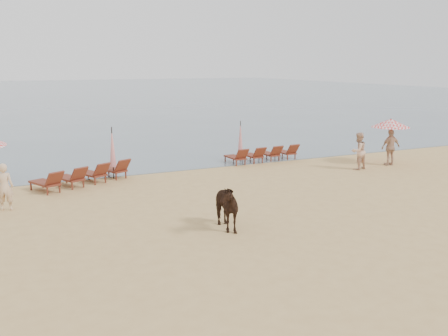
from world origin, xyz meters
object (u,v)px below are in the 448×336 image
at_px(lounger_cluster_left, 83,175).
at_px(umbrella_closed_right, 240,136).
at_px(beachgoer_left, 4,187).
at_px(umbrella_open_right, 391,123).
at_px(beachgoer_right_b, 391,147).
at_px(umbrella_closed_left, 112,147).
at_px(cow, 222,206).
at_px(beachgoer_right_a, 358,151).
at_px(lounger_cluster_right, 263,154).

xyz_separation_m(lounger_cluster_left, umbrella_closed_right, (8.28, 1.85, 0.86)).
bearing_deg(beachgoer_left, umbrella_closed_right, -144.27).
bearing_deg(umbrella_open_right, beachgoer_right_b, -141.90).
distance_m(umbrella_closed_left, umbrella_closed_right, 7.02).
distance_m(lounger_cluster_left, umbrella_closed_right, 8.53).
relative_size(umbrella_closed_left, beachgoer_left, 1.39).
relative_size(umbrella_closed_right, cow, 1.20).
bearing_deg(beachgoer_right_a, beachgoer_left, -9.27).
height_order(umbrella_closed_left, cow, umbrella_closed_left).
bearing_deg(umbrella_closed_right, cow, -119.67).
distance_m(lounger_cluster_right, beachgoer_left, 12.97).
bearing_deg(umbrella_closed_left, umbrella_closed_right, 10.62).
xyz_separation_m(umbrella_open_right, umbrella_closed_left, (-13.40, 2.48, -0.65)).
bearing_deg(umbrella_open_right, beachgoer_left, 163.44).
height_order(lounger_cluster_left, cow, cow).
bearing_deg(umbrella_open_right, umbrella_closed_right, 131.05).
height_order(umbrella_closed_left, beachgoer_right_a, umbrella_closed_left).
height_order(lounger_cluster_right, umbrella_closed_right, umbrella_closed_right).
height_order(umbrella_closed_right, beachgoer_right_a, umbrella_closed_right).
height_order(umbrella_open_right, beachgoer_right_a, umbrella_open_right).
bearing_deg(lounger_cluster_left, umbrella_closed_right, -12.12).
distance_m(umbrella_closed_right, beachgoer_right_a, 5.95).
bearing_deg(cow, umbrella_closed_left, 103.39).
xyz_separation_m(lounger_cluster_left, cow, (2.88, -7.62, 0.31)).
xyz_separation_m(umbrella_closed_left, umbrella_closed_right, (6.90, 1.29, -0.12)).
distance_m(lounger_cluster_left, cow, 8.15).
bearing_deg(cow, beachgoer_right_b, 27.72).
relative_size(lounger_cluster_left, lounger_cluster_right, 1.13).
relative_size(lounger_cluster_left, umbrella_open_right, 1.86).
distance_m(lounger_cluster_left, beachgoer_right_b, 14.75).
bearing_deg(umbrella_open_right, cow, -173.24).
height_order(lounger_cluster_left, beachgoer_right_b, beachgoer_right_b).
bearing_deg(lounger_cluster_right, cow, -129.30).
xyz_separation_m(cow, beachgoer_right_b, (11.69, 5.38, 0.17)).
relative_size(beachgoer_left, beachgoer_right_b, 0.91).
xyz_separation_m(umbrella_closed_right, beachgoer_left, (-11.35, -4.48, -0.47)).
bearing_deg(beachgoer_right_a, umbrella_closed_left, -25.04).
distance_m(umbrella_open_right, beachgoer_right_b, 1.22).
xyz_separation_m(lounger_cluster_left, beachgoer_right_b, (14.57, -2.24, 0.48)).
height_order(umbrella_closed_right, beachgoer_left, umbrella_closed_right).
distance_m(lounger_cluster_right, beachgoer_right_a, 4.84).
bearing_deg(beachgoer_left, lounger_cluster_right, -148.34).
height_order(umbrella_closed_right, beachgoer_right_b, umbrella_closed_right).
bearing_deg(umbrella_open_right, lounger_cluster_right, 131.06).
bearing_deg(beachgoer_left, umbrella_open_right, -163.53).
bearing_deg(umbrella_closed_right, umbrella_open_right, -30.11).
xyz_separation_m(lounger_cluster_right, beachgoer_left, (-12.37, -3.89, 0.42)).
relative_size(cow, beachgoer_left, 1.06).
xyz_separation_m(beachgoer_left, beachgoer_right_a, (15.53, 0.27, 0.07)).
bearing_deg(lounger_cluster_left, beachgoer_left, -164.23).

